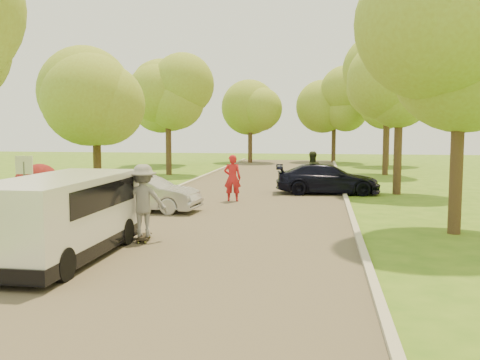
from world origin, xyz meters
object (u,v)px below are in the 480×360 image
Objects in this scene: street_sign at (24,176)px; silver_sedan at (145,193)px; dark_sedan at (328,179)px; longboard at (144,237)px; person_olive at (312,172)px; minivan at (61,216)px; skateboarder at (143,201)px; person_striped at (232,178)px.

street_sign is 0.55× the size of silver_sedan.
street_sign reaches higher than dark_sedan.
longboard is (4.17, -1.31, -1.46)m from street_sign.
person_olive is (5.82, 6.41, 0.30)m from silver_sedan.
street_sign is at bearing 130.53° from minivan.
person_olive is at bearing 65.00° from dark_sedan.
longboard is at bearing 51.17° from person_olive.
skateboarder reaches higher than person_striped.
skateboarder reaches higher than silver_sedan.
person_striped is (2.69, 3.01, 0.30)m from silver_sedan.
street_sign reaches higher than silver_sedan.
street_sign is at bearing 31.54° from person_olive.
street_sign is 1.13× the size of person_striped.
skateboarder reaches higher than person_olive.
street_sign reaches higher than minivan.
silver_sedan is 8.66m from person_olive.
person_olive reaches higher than minivan.
silver_sedan is at bearing -81.13° from skateboarder.
dark_sedan is at bearing -123.87° from longboard.
skateboarder is 11.99m from person_olive.
longboard is 0.53× the size of skateboarder.
silver_sedan is 5.10m from skateboarder.
street_sign is 0.43× the size of minivan.
skateboarder is at bearing 51.17° from person_olive.
person_striped is (1.08, 7.83, 0.85)m from longboard.
dark_sedan reaches higher than longboard.
longboard is at bearing 60.89° from minivan.
street_sign is 2.13× the size of longboard.
person_olive reaches higher than dark_sedan.
skateboarder is (1.21, 2.17, 0.09)m from minivan.
minivan is at bearing -49.64° from street_sign.
dark_sedan is at bearing 46.68° from street_sign.
skateboarder is (1.61, -4.82, 0.44)m from silver_sedan.
silver_sedan is 8.97m from dark_sedan.
person_olive is at bearing 49.84° from street_sign.
person_olive is at bearing 68.14° from minivan.
silver_sedan is at bearing 93.45° from minivan.
skateboarder is 1.01× the size of person_striped.
person_olive is (4.21, 11.23, 0.85)m from longboard.
dark_sedan is 2.43× the size of skateboarder.
skateboarder is (4.17, -1.31, -0.47)m from street_sign.
person_olive is (3.13, 3.40, 0.00)m from person_striped.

